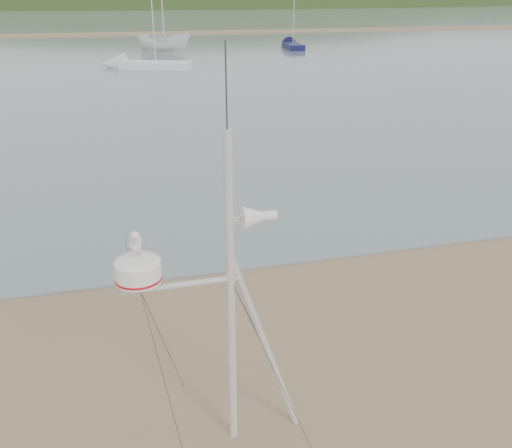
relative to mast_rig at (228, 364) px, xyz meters
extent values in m
cube|color=slate|center=(-2.09, 132.31, -1.14)|extent=(560.00, 256.00, 0.04)
cube|color=#876A4E|center=(-2.09, 70.31, -1.09)|extent=(560.00, 7.00, 0.07)
ellipsoid|color=#213315|center=(37.91, 235.31, -23.16)|extent=(400.00, 180.00, 80.00)
ellipsoid|color=#213315|center=(177.91, 235.31, -16.56)|extent=(300.00, 135.00, 56.00)
cylinder|color=beige|center=(0.06, 0.05, 0.82)|extent=(0.10, 0.10, 3.96)
cylinder|color=beige|center=(0.48, 0.05, 0.12)|extent=(0.92, 0.08, 2.60)
cylinder|color=beige|center=(-0.49, 0.05, 1.11)|extent=(1.29, 0.07, 0.07)
cylinder|color=#2D382D|center=(0.06, 0.05, 3.19)|extent=(0.02, 0.02, 0.89)
cube|color=beige|center=(-0.93, 0.05, 1.19)|extent=(0.16, 0.16, 0.09)
cylinder|color=white|center=(-0.93, 0.05, 1.34)|extent=(0.49, 0.49, 0.22)
cylinder|color=red|center=(-0.93, 0.05, 1.27)|extent=(0.50, 0.50, 0.02)
ellipsoid|color=white|center=(-0.93, 0.05, 1.45)|extent=(0.49, 0.49, 0.14)
cone|color=white|center=(0.34, 0.05, 1.83)|extent=(0.26, 0.26, 0.26)
cylinder|color=white|center=(0.51, 0.05, 1.83)|extent=(0.14, 0.11, 0.11)
cube|color=beige|center=(0.16, 0.05, 1.83)|extent=(0.20, 0.04, 0.04)
cylinder|color=tan|center=(-0.96, 0.05, 1.55)|extent=(0.01, 0.01, 0.07)
cylinder|color=tan|center=(-0.91, 0.05, 1.55)|extent=(0.01, 0.01, 0.07)
ellipsoid|color=white|center=(-0.93, 0.05, 1.67)|extent=(0.17, 0.27, 0.20)
ellipsoid|color=gray|center=(-1.00, 0.04, 1.67)|extent=(0.05, 0.22, 0.13)
ellipsoid|color=gray|center=(-0.86, 0.04, 1.67)|extent=(0.05, 0.22, 0.13)
cone|color=white|center=(-0.93, 0.19, 1.65)|extent=(0.09, 0.08, 0.09)
ellipsoid|color=white|center=(-0.93, -0.05, 1.75)|extent=(0.08, 0.08, 0.12)
sphere|color=white|center=(-0.93, -0.08, 1.81)|extent=(0.09, 0.09, 0.09)
cone|color=gold|center=(-0.93, -0.12, 1.80)|extent=(0.02, 0.05, 0.02)
imported|color=white|center=(4.00, 45.69, 1.26)|extent=(2.29, 2.26, 4.77)
cube|color=#121341|center=(16.42, 46.89, -0.87)|extent=(1.97, 4.63, 0.50)
cone|color=#121341|center=(16.77, 49.74, -0.87)|extent=(1.62, 1.73, 1.44)
cylinder|color=beige|center=(16.42, 46.89, 1.85)|extent=(0.08, 0.08, 4.94)
cube|color=white|center=(2.30, 35.62, -0.87)|extent=(5.32, 3.37, 0.50)
cone|color=white|center=(-0.72, 36.81, -0.87)|extent=(2.25, 2.16, 1.62)
cylinder|color=beige|center=(2.30, 35.62, 2.17)|extent=(0.08, 0.08, 5.58)
camera|label=1|loc=(-1.01, -5.13, 4.06)|focal=38.00mm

